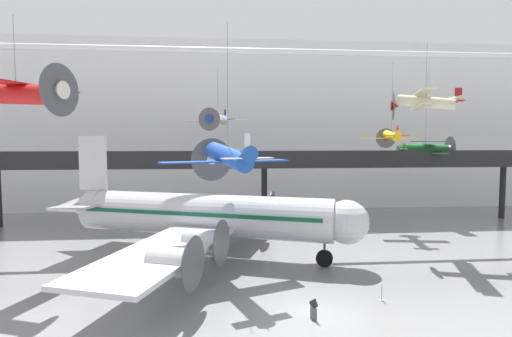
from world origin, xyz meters
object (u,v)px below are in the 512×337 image
object	(u,v)px
suspended_plane_yellow_lowwing	(391,136)
stanchion_barrier	(382,295)
suspended_plane_blue_trainer	(228,157)
suspended_plane_green_biplane	(425,148)
info_sign_pedestal	(314,312)
suspended_plane_white_twin	(218,118)
suspended_plane_red_highwing	(16,93)
suspended_plane_cream_biplane	(425,102)
airliner_silver_main	(202,215)

from	to	relation	value
suspended_plane_yellow_lowwing	stanchion_barrier	xyz separation A→B (m)	(-8.46, -18.40, -9.95)
suspended_plane_blue_trainer	stanchion_barrier	bearing A→B (deg)	-140.79
suspended_plane_green_biplane	info_sign_pedestal	size ratio (longest dim) A/B	8.58
suspended_plane_yellow_lowwing	suspended_plane_white_twin	size ratio (longest dim) A/B	1.25
suspended_plane_yellow_lowwing	suspended_plane_white_twin	distance (m)	19.74
suspended_plane_white_twin	stanchion_barrier	size ratio (longest dim) A/B	6.82
suspended_plane_yellow_lowwing	info_sign_pedestal	xyz separation A→B (m)	(-13.22, -20.63, -9.82)
suspended_plane_red_highwing	stanchion_barrier	xyz separation A→B (m)	(23.61, -5.57, -12.67)
suspended_plane_green_biplane	suspended_plane_white_twin	bearing A→B (deg)	-176.09
suspended_plane_cream_biplane	suspended_plane_red_highwing	distance (m)	31.81
airliner_silver_main	suspended_plane_red_highwing	size ratio (longest dim) A/B	3.23
suspended_plane_white_twin	suspended_plane_red_highwing	size ratio (longest dim) A/B	0.76
suspended_plane_cream_biplane	suspended_plane_red_highwing	bearing A→B (deg)	26.96
suspended_plane_yellow_lowwing	suspended_plane_cream_biplane	world-z (taller)	suspended_plane_cream_biplane
suspended_plane_yellow_lowwing	suspended_plane_cream_biplane	size ratio (longest dim) A/B	1.29
stanchion_barrier	info_sign_pedestal	world-z (taller)	info_sign_pedestal
suspended_plane_cream_biplane	suspended_plane_green_biplane	distance (m)	16.16
stanchion_barrier	info_sign_pedestal	bearing A→B (deg)	-154.94
stanchion_barrier	suspended_plane_red_highwing	bearing A→B (deg)	166.72
suspended_plane_blue_trainer	suspended_plane_cream_biplane	bearing A→B (deg)	-94.44
airliner_silver_main	suspended_plane_white_twin	world-z (taller)	suspended_plane_white_twin
suspended_plane_blue_trainer	stanchion_barrier	size ratio (longest dim) A/B	10.64
suspended_plane_red_highwing	stanchion_barrier	bearing A→B (deg)	7.67
suspended_plane_white_twin	suspended_plane_blue_trainer	size ratio (longest dim) A/B	0.64
stanchion_barrier	suspended_plane_white_twin	bearing A→B (deg)	112.31
suspended_plane_cream_biplane	suspended_plane_red_highwing	xyz separation A→B (m)	(-31.46, -4.72, -0.15)
suspended_plane_white_twin	suspended_plane_red_highwing	bearing A→B (deg)	-15.23
info_sign_pedestal	suspended_plane_white_twin	bearing A→B (deg)	77.90
suspended_plane_cream_biplane	stanchion_barrier	bearing A→B (deg)	71.11
airliner_silver_main	suspended_plane_yellow_lowwing	xyz separation A→B (m)	(19.88, 8.18, 6.73)
suspended_plane_cream_biplane	stanchion_barrier	distance (m)	18.22
info_sign_pedestal	airliner_silver_main	bearing A→B (deg)	94.77
suspended_plane_yellow_lowwing	info_sign_pedestal	distance (m)	26.40
suspended_plane_blue_trainer	info_sign_pedestal	xyz separation A→B (m)	(4.51, -7.75, -8.19)
suspended_plane_red_highwing	suspended_plane_green_biplane	size ratio (longest dim) A/B	0.90
airliner_silver_main	stanchion_barrier	bearing A→B (deg)	-22.06
airliner_silver_main	suspended_plane_white_twin	bearing A→B (deg)	104.64
suspended_plane_cream_biplane	info_sign_pedestal	world-z (taller)	suspended_plane_cream_biplane
airliner_silver_main	info_sign_pedestal	xyz separation A→B (m)	(6.66, -12.45, -3.09)
suspended_plane_white_twin	suspended_plane_blue_trainer	xyz separation A→B (m)	(0.86, -19.18, -3.77)
suspended_plane_yellow_lowwing	suspended_plane_cream_biplane	distance (m)	8.62
airliner_silver_main	suspended_plane_cream_biplane	world-z (taller)	suspended_plane_cream_biplane
suspended_plane_white_twin	airliner_silver_main	bearing A→B (deg)	14.84
airliner_silver_main	info_sign_pedestal	bearing A→B (deg)	-42.11
info_sign_pedestal	suspended_plane_blue_trainer	bearing A→B (deg)	96.81
suspended_plane_red_highwing	stanchion_barrier	distance (m)	27.37
suspended_plane_green_biplane	suspended_plane_red_highwing	bearing A→B (deg)	-149.15
suspended_plane_white_twin	suspended_plane_cream_biplane	size ratio (longest dim) A/B	1.04
suspended_plane_blue_trainer	stanchion_barrier	world-z (taller)	suspended_plane_blue_trainer
suspended_plane_cream_biplane	stanchion_barrier	xyz separation A→B (m)	(-7.85, -10.30, -12.82)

